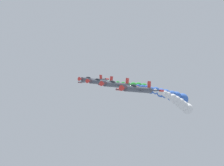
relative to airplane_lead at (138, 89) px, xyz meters
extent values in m
cylinder|color=#474C56|center=(0.00, -0.18, -0.03)|extent=(1.16, 9.00, 1.16)
cone|color=red|center=(0.00, 4.92, -0.03)|extent=(1.10, 1.20, 1.10)
cube|color=#474C56|center=(0.01, -0.58, -0.13)|extent=(9.20, 1.90, 0.67)
cylinder|color=red|center=(-4.59, -0.58, -0.37)|extent=(0.38, 1.40, 0.38)
cylinder|color=red|center=(4.60, -0.58, 0.11)|extent=(0.38, 1.40, 0.38)
cube|color=#474C56|center=(0.00, -4.18, 0.02)|extent=(3.80, 1.20, 0.38)
cube|color=red|center=(-0.05, -4.28, 0.93)|extent=(0.22, 1.10, 1.61)
ellipsoid|color=black|center=(-0.02, 1.62, 0.46)|extent=(0.84, 2.20, 0.74)
sphere|color=white|center=(0.10, -7.04, -0.02)|extent=(0.86, 0.86, 0.86)
sphere|color=white|center=(-0.05, -8.89, -0.30)|extent=(1.10, 1.10, 1.10)
sphere|color=white|center=(-0.12, -10.75, -0.43)|extent=(1.27, 1.27, 1.27)
sphere|color=white|center=(0.13, -12.61, -0.68)|extent=(1.47, 1.47, 1.47)
sphere|color=white|center=(-0.12, -14.47, -1.16)|extent=(1.68, 1.68, 1.68)
sphere|color=white|center=(-0.03, -16.33, -1.65)|extent=(1.95, 1.95, 1.95)
sphere|color=white|center=(-0.04, -18.19, -2.18)|extent=(2.13, 2.13, 2.13)
sphere|color=white|center=(0.09, -20.04, -2.74)|extent=(2.22, 2.22, 2.22)
sphere|color=white|center=(-0.20, -21.90, -3.46)|extent=(2.45, 2.45, 2.45)
cylinder|color=#474C56|center=(10.12, -8.45, 1.60)|extent=(1.19, 9.00, 1.19)
cone|color=red|center=(10.12, -3.35, 1.60)|extent=(1.13, 1.20, 1.13)
cube|color=#474C56|center=(10.13, -8.85, 1.50)|extent=(9.18, 1.90, 0.96)
cylinder|color=red|center=(5.54, -8.85, 1.11)|extent=(0.39, 1.40, 0.39)
cylinder|color=red|center=(14.71, -8.85, 1.89)|extent=(0.39, 1.40, 0.39)
cube|color=#474C56|center=(10.11, -12.45, 1.65)|extent=(3.80, 1.20, 0.50)
cube|color=red|center=(10.04, -12.55, 2.56)|extent=(0.28, 1.10, 1.61)
ellipsoid|color=black|center=(10.08, -6.65, 2.09)|extent=(0.86, 2.20, 0.77)
sphere|color=blue|center=(10.20, -15.22, 1.53)|extent=(1.01, 1.01, 1.01)
sphere|color=blue|center=(9.86, -16.99, 1.64)|extent=(1.20, 1.20, 1.20)
sphere|color=blue|center=(9.69, -18.77, 1.50)|extent=(1.43, 1.43, 1.43)
sphere|color=blue|center=(9.60, -20.54, 1.38)|extent=(1.61, 1.61, 1.61)
sphere|color=blue|center=(9.45, -22.31, 1.05)|extent=(1.73, 1.73, 1.73)
sphere|color=blue|center=(9.00, -24.08, 1.01)|extent=(1.84, 1.84, 1.84)
sphere|color=blue|center=(8.50, -25.85, 0.54)|extent=(2.22, 2.22, 2.22)
sphere|color=blue|center=(8.06, -27.63, 0.34)|extent=(2.28, 2.28, 2.28)
sphere|color=blue|center=(7.31, -29.40, -0.12)|extent=(2.62, 2.62, 2.62)
sphere|color=blue|center=(6.91, -31.17, -0.31)|extent=(2.68, 2.68, 2.68)
sphere|color=blue|center=(6.01, -32.94, -0.90)|extent=(3.00, 3.00, 3.00)
cylinder|color=#474C56|center=(19.90, -16.55, 3.02)|extent=(1.23, 9.00, 1.23)
cone|color=red|center=(19.90, -11.45, 3.02)|extent=(1.17, 1.20, 1.17)
cube|color=#474C56|center=(19.91, -16.95, 2.92)|extent=(9.15, 1.90, 1.35)
cylinder|color=red|center=(15.35, -16.95, 2.34)|extent=(0.40, 1.40, 0.40)
cylinder|color=red|center=(24.47, -16.95, 3.51)|extent=(0.40, 1.40, 0.40)
cube|color=#474C56|center=(19.89, -20.55, 3.07)|extent=(3.79, 1.20, 0.66)
cube|color=red|center=(19.77, -20.65, 3.98)|extent=(0.34, 1.10, 1.60)
ellipsoid|color=black|center=(19.83, -14.75, 3.51)|extent=(0.88, 2.20, 0.80)
cylinder|color=#474C56|center=(28.70, -24.61, 4.40)|extent=(1.16, 9.00, 1.16)
cone|color=red|center=(28.70, -19.51, 4.40)|extent=(1.10, 1.20, 1.10)
cube|color=#474C56|center=(28.70, -25.01, 4.30)|extent=(9.19, 1.90, 0.72)
cylinder|color=red|center=(24.11, -25.01, 4.57)|extent=(0.38, 1.40, 0.38)
cylinder|color=red|center=(33.29, -25.01, 4.03)|extent=(0.38, 1.40, 0.38)
cube|color=#474C56|center=(28.71, -28.61, 4.45)|extent=(3.80, 1.20, 0.40)
cube|color=red|center=(28.76, -28.71, 5.36)|extent=(0.23, 1.10, 1.61)
ellipsoid|color=black|center=(28.73, -22.81, 4.89)|extent=(0.84, 2.20, 0.75)
sphere|color=green|center=(28.59, -32.00, 4.27)|extent=(1.04, 1.04, 1.04)
sphere|color=green|center=(28.61, -34.38, 4.29)|extent=(1.02, 1.02, 1.02)
sphere|color=green|center=(28.39, -36.77, 4.30)|extent=(1.27, 1.27, 1.27)
sphere|color=green|center=(28.02, -39.16, 4.15)|extent=(1.40, 1.40, 1.40)
sphere|color=green|center=(27.91, -41.54, 4.01)|extent=(1.71, 1.71, 1.71)
sphere|color=green|center=(27.36, -43.93, 3.98)|extent=(1.98, 1.98, 1.98)
sphere|color=green|center=(26.89, -46.32, 3.96)|extent=(2.21, 2.21, 2.21)
sphere|color=green|center=(26.33, -48.71, 3.73)|extent=(2.31, 2.31, 2.31)
camera|label=1|loc=(-38.68, 65.84, -4.10)|focal=66.84mm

